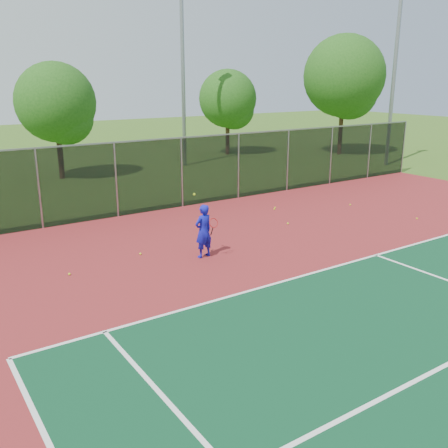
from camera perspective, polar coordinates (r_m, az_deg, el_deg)
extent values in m
plane|color=#355B1A|center=(13.44, 21.36, -8.66)|extent=(120.00, 120.00, 0.00)
cube|color=maroon|center=(14.54, 14.95, -6.12)|extent=(30.00, 20.00, 0.02)
cube|color=white|center=(16.58, 16.99, -3.41)|extent=(22.00, 0.10, 0.00)
cube|color=black|center=(21.72, -4.85, 5.87)|extent=(30.00, 0.04, 3.00)
cube|color=gray|center=(21.51, -4.95, 9.81)|extent=(30.00, 0.06, 0.06)
imported|color=#1215B1|center=(15.49, -2.36, -0.81)|extent=(0.67, 0.49, 1.69)
cylinder|color=black|center=(15.36, -1.40, -0.86)|extent=(0.03, 0.15, 0.27)
torus|color=#A51414|center=(15.19, -1.21, 0.12)|extent=(0.30, 0.13, 0.29)
sphere|color=#C6E51A|center=(15.15, -3.42, 3.42)|extent=(0.07, 0.07, 0.07)
sphere|color=#C6E51A|center=(14.96, -17.25, -5.49)|extent=(0.07, 0.07, 0.07)
sphere|color=#C6E51A|center=(21.34, 21.18, 0.59)|extent=(0.07, 0.07, 0.07)
sphere|color=#C6E51A|center=(21.45, 5.78, 1.71)|extent=(0.07, 0.07, 0.07)
sphere|color=#C6E51A|center=(16.13, -9.54, -3.37)|extent=(0.07, 0.07, 0.07)
sphere|color=#C6E51A|center=(21.72, 5.85, 1.89)|extent=(0.07, 0.07, 0.07)
sphere|color=#C6E51A|center=(19.37, 7.31, 0.06)|extent=(0.07, 0.07, 0.07)
sphere|color=#C6E51A|center=(22.80, 14.22, 2.16)|extent=(0.07, 0.07, 0.07)
cylinder|color=gray|center=(32.48, -4.72, 16.89)|extent=(0.24, 0.24, 11.62)
cylinder|color=gray|center=(34.16, 18.89, 16.08)|extent=(0.24, 0.24, 11.62)
cylinder|color=#341F12|center=(29.62, -18.18, 7.30)|extent=(0.30, 0.30, 2.44)
sphere|color=#1D4D14|center=(29.35, -18.70, 13.04)|extent=(4.33, 4.33, 4.33)
sphere|color=#1D4D14|center=(29.21, -17.63, 11.52)|extent=(2.98, 2.98, 2.98)
cylinder|color=#341F12|center=(37.56, 0.41, 9.76)|extent=(0.30, 0.30, 2.35)
sphere|color=#1D4D14|center=(37.34, 0.42, 14.15)|extent=(4.18, 4.18, 4.18)
sphere|color=#1D4D14|center=(37.36, 1.20, 12.94)|extent=(2.87, 2.87, 2.87)
cylinder|color=#341F12|center=(38.42, 13.16, 10.18)|extent=(0.30, 0.30, 3.27)
sphere|color=#1D4D14|center=(38.23, 13.56, 16.14)|extent=(5.81, 5.81, 5.81)
sphere|color=#1D4D14|center=(38.33, 14.21, 14.47)|extent=(4.00, 4.00, 4.00)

